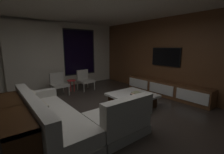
# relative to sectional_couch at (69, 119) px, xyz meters

# --- Properties ---
(floor) EXTENTS (9.20, 9.20, 0.00)m
(floor) POSITION_rel_sectional_couch_xyz_m (0.86, 0.16, -0.29)
(floor) COLOR #332B26
(back_wall_with_window) EXTENTS (6.60, 0.30, 2.70)m
(back_wall_with_window) POSITION_rel_sectional_couch_xyz_m (0.80, 3.78, 1.05)
(back_wall_with_window) COLOR beige
(back_wall_with_window) RESTS_ON floor
(media_wall) EXTENTS (0.12, 7.80, 2.70)m
(media_wall) POSITION_rel_sectional_couch_xyz_m (3.92, 0.16, 1.06)
(media_wall) COLOR brown
(media_wall) RESTS_ON floor
(sectional_couch) EXTENTS (1.98, 2.50, 0.82)m
(sectional_couch) POSITION_rel_sectional_couch_xyz_m (0.00, 0.00, 0.00)
(sectional_couch) COLOR gray
(sectional_couch) RESTS_ON floor
(coffee_table) EXTENTS (1.16, 1.16, 0.36)m
(coffee_table) POSITION_rel_sectional_couch_xyz_m (2.04, 0.26, -0.10)
(coffee_table) COLOR #341C0C
(coffee_table) RESTS_ON floor
(book_stack_on_coffee_table) EXTENTS (0.30, 0.22, 0.11)m
(book_stack_on_coffee_table) POSITION_rel_sectional_couch_xyz_m (1.99, 0.07, 0.12)
(book_stack_on_coffee_table) COLOR beige
(book_stack_on_coffee_table) RESTS_ON coffee_table
(accent_chair_near_window) EXTENTS (0.57, 0.59, 0.78)m
(accent_chair_near_window) POSITION_rel_sectional_couch_xyz_m (1.82, 2.73, 0.14)
(accent_chair_near_window) COLOR #B2ADA0
(accent_chair_near_window) RESTS_ON floor
(accent_chair_by_curtain) EXTENTS (0.56, 0.58, 0.78)m
(accent_chair_by_curtain) POSITION_rel_sectional_couch_xyz_m (0.75, 2.68, 0.14)
(accent_chair_by_curtain) COLOR #B2ADA0
(accent_chair_by_curtain) RESTS_ON floor
(side_stool) EXTENTS (0.32, 0.32, 0.46)m
(side_stool) POSITION_rel_sectional_couch_xyz_m (1.26, 2.72, 0.08)
(side_stool) COLOR red
(side_stool) RESTS_ON floor
(media_console) EXTENTS (0.46, 3.10, 0.52)m
(media_console) POSITION_rel_sectional_couch_xyz_m (3.63, 0.21, -0.04)
(media_console) COLOR brown
(media_console) RESTS_ON floor
(mounted_tv) EXTENTS (0.05, 1.11, 0.64)m
(mounted_tv) POSITION_rel_sectional_couch_xyz_m (3.81, 0.41, 1.06)
(mounted_tv) COLOR black
(console_table_behind_couch) EXTENTS (0.40, 2.10, 0.74)m
(console_table_behind_couch) POSITION_rel_sectional_couch_xyz_m (-0.91, 0.13, 0.12)
(console_table_behind_couch) COLOR #341C0C
(console_table_behind_couch) RESTS_ON floor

